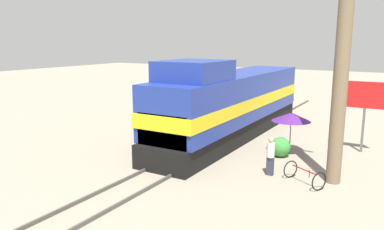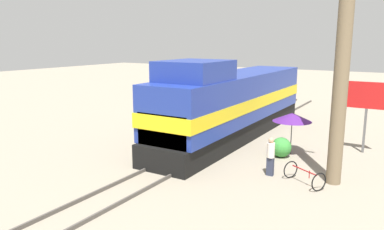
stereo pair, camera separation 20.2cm
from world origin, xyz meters
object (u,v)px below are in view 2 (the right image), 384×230
object	(u,v)px
vendor_umbrella	(292,117)
person_bystander	(271,155)
billboard_sign	(367,100)
locomotive	(232,104)
utility_pole	(343,49)
bicycle	(304,175)

from	to	relation	value
vendor_umbrella	person_bystander	world-z (taller)	vendor_umbrella
vendor_umbrella	billboard_sign	xyz separation A→B (m)	(3.22, 2.30, 0.85)
person_bystander	locomotive	bearing A→B (deg)	130.31
utility_pole	person_bystander	xyz separation A→B (m)	(-2.58, -0.53, -4.60)
utility_pole	bicycle	world-z (taller)	utility_pole
locomotive	billboard_sign	xyz separation A→B (m)	(7.39, 0.81, 0.72)
locomotive	utility_pole	world-z (taller)	utility_pole
utility_pole	billboard_sign	world-z (taller)	utility_pole
locomotive	utility_pole	size ratio (longest dim) A/B	1.46
person_bystander	bicycle	world-z (taller)	person_bystander
billboard_sign	bicycle	world-z (taller)	billboard_sign
vendor_umbrella	person_bystander	size ratio (longest dim) A/B	1.28
person_bystander	bicycle	xyz separation A→B (m)	(1.57, -0.28, -0.55)
vendor_umbrella	utility_pole	bearing A→B (deg)	-48.28
locomotive	utility_pole	distance (m)	8.99
billboard_sign	locomotive	bearing A→B (deg)	-173.76
utility_pole	vendor_umbrella	xyz separation A→B (m)	(-2.76, 3.10, -3.56)
billboard_sign	bicycle	distance (m)	6.83
utility_pole	bicycle	distance (m)	5.32
bicycle	billboard_sign	bearing A→B (deg)	18.46
billboard_sign	utility_pole	bearing A→B (deg)	-94.86
vendor_umbrella	billboard_sign	distance (m)	4.05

